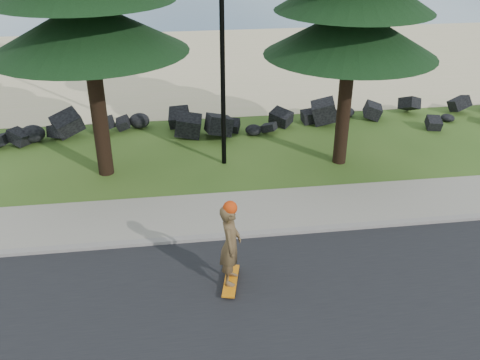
% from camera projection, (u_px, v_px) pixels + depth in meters
% --- Properties ---
extents(ground, '(160.00, 160.00, 0.00)m').
position_uv_depth(ground, '(238.00, 217.00, 13.50)').
color(ground, '#2E4D18').
rests_on(ground, ground).
extents(road, '(160.00, 7.00, 0.02)m').
position_uv_depth(road, '(272.00, 348.00, 9.54)').
color(road, black).
rests_on(road, ground).
extents(kerb, '(160.00, 0.20, 0.10)m').
position_uv_depth(kerb, '(243.00, 235.00, 12.69)').
color(kerb, gray).
rests_on(kerb, ground).
extents(sidewalk, '(160.00, 2.00, 0.08)m').
position_uv_depth(sidewalk, '(237.00, 212.00, 13.66)').
color(sidewalk, gray).
rests_on(sidewalk, ground).
extents(beach_sand, '(160.00, 15.00, 0.01)m').
position_uv_depth(beach_sand, '(199.00, 64.00, 26.22)').
color(beach_sand, '#CABE86').
rests_on(beach_sand, ground).
extents(seawall_boulders, '(60.00, 2.40, 1.10)m').
position_uv_depth(seawall_boulders, '(216.00, 133.00, 18.41)').
color(seawall_boulders, black).
rests_on(seawall_boulders, ground).
extents(lamp_post, '(0.25, 0.14, 8.14)m').
position_uv_depth(lamp_post, '(222.00, 25.00, 14.39)').
color(lamp_post, black).
rests_on(lamp_post, ground).
extents(skateboarder, '(0.56, 1.09, 1.98)m').
position_uv_depth(skateboarder, '(230.00, 245.00, 10.67)').
color(skateboarder, orange).
rests_on(skateboarder, ground).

